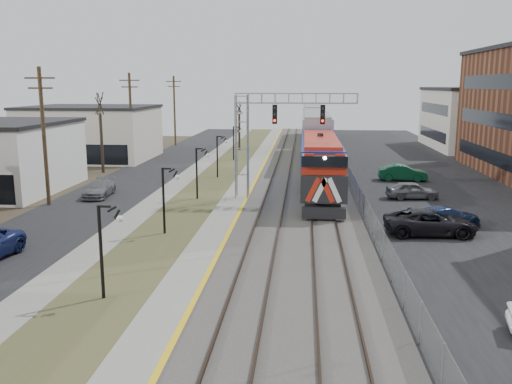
# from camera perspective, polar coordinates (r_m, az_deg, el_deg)

# --- Properties ---
(street_west) EXTENTS (7.00, 120.00, 0.04)m
(street_west) POSITION_cam_1_polar(r_m,az_deg,el_deg) (50.76, -13.00, 1.05)
(street_west) COLOR black
(street_west) RESTS_ON ground
(sidewalk) EXTENTS (2.00, 120.00, 0.08)m
(sidewalk) POSITION_cam_1_polar(r_m,az_deg,el_deg) (49.56, -8.04, 1.01)
(sidewalk) COLOR gray
(sidewalk) RESTS_ON ground
(grass_median) EXTENTS (4.00, 120.00, 0.06)m
(grass_median) POSITION_cam_1_polar(r_m,az_deg,el_deg) (48.97, -4.62, 0.95)
(grass_median) COLOR #424927
(grass_median) RESTS_ON ground
(platform) EXTENTS (2.00, 120.00, 0.24)m
(platform) POSITION_cam_1_polar(r_m,az_deg,el_deg) (48.55, -1.13, 1.00)
(platform) COLOR gray
(platform) RESTS_ON ground
(ballast_bed) EXTENTS (8.00, 120.00, 0.20)m
(ballast_bed) POSITION_cam_1_polar(r_m,az_deg,el_deg) (48.28, 4.78, 0.89)
(ballast_bed) COLOR #595651
(ballast_bed) RESTS_ON ground
(parking_lot) EXTENTS (16.00, 120.00, 0.04)m
(parking_lot) POSITION_cam_1_polar(r_m,az_deg,el_deg) (49.73, 18.74, 0.53)
(parking_lot) COLOR black
(parking_lot) RESTS_ON ground
(platform_edge) EXTENTS (0.24, 120.00, 0.01)m
(platform_edge) POSITION_cam_1_polar(r_m,az_deg,el_deg) (48.44, -0.09, 1.13)
(platform_edge) COLOR gold
(platform_edge) RESTS_ON platform
(track_near) EXTENTS (1.58, 120.00, 0.15)m
(track_near) POSITION_cam_1_polar(r_m,az_deg,el_deg) (48.29, 2.41, 1.13)
(track_near) COLOR #2D2119
(track_near) RESTS_ON ballast_bed
(track_far) EXTENTS (1.58, 120.00, 0.15)m
(track_far) POSITION_cam_1_polar(r_m,az_deg,el_deg) (48.27, 6.57, 1.06)
(track_far) COLOR #2D2119
(track_far) RESTS_ON ballast_bed
(train) EXTENTS (3.00, 63.05, 5.33)m
(train) POSITION_cam_1_polar(r_m,az_deg,el_deg) (67.00, 6.21, 6.15)
(train) COLOR #122995
(train) RESTS_ON ground
(signal_gantry) EXTENTS (9.00, 1.07, 8.15)m
(signal_gantry) POSITION_cam_1_polar(r_m,az_deg,el_deg) (40.72, 0.91, 6.80)
(signal_gantry) COLOR gray
(signal_gantry) RESTS_ON ground
(lampposts) EXTENTS (0.14, 62.14, 4.00)m
(lampposts) POSITION_cam_1_polar(r_m,az_deg,el_deg) (32.55, -9.57, -0.87)
(lampposts) COLOR black
(lampposts) RESTS_ON ground
(utility_poles) EXTENTS (0.28, 80.28, 10.00)m
(utility_poles) POSITION_cam_1_polar(r_m,az_deg,el_deg) (42.05, -21.41, 5.36)
(utility_poles) COLOR #4C3823
(utility_poles) RESTS_ON ground
(fence) EXTENTS (0.04, 120.00, 1.60)m
(fence) POSITION_cam_1_polar(r_m,az_deg,el_deg) (48.33, 9.78, 1.61)
(fence) COLOR gray
(fence) RESTS_ON ground
(bare_trees) EXTENTS (12.30, 42.30, 5.95)m
(bare_trees) POSITION_cam_1_polar(r_m,az_deg,el_deg) (54.43, -13.03, 4.57)
(bare_trees) COLOR #382D23
(bare_trees) RESTS_ON ground
(car_lot_c) EXTENTS (5.44, 2.68, 1.49)m
(car_lot_c) POSITION_cam_1_polar(r_m,az_deg,el_deg) (33.48, 17.89, -3.14)
(car_lot_c) COLOR black
(car_lot_c) RESTS_ON ground
(car_lot_d) EXTENTS (4.92, 3.56, 1.32)m
(car_lot_d) POSITION_cam_1_polar(r_m,az_deg,el_deg) (35.54, 19.32, -2.54)
(car_lot_d) COLOR navy
(car_lot_d) RESTS_ON ground
(car_lot_e) EXTENTS (4.09, 1.93, 1.35)m
(car_lot_e) POSITION_cam_1_polar(r_m,az_deg,el_deg) (43.62, 16.13, 0.13)
(car_lot_e) COLOR slate
(car_lot_e) RESTS_ON ground
(car_lot_f) EXTENTS (4.50, 1.82, 1.45)m
(car_lot_f) POSITION_cam_1_polar(r_m,az_deg,el_deg) (51.68, 15.18, 1.92)
(car_lot_f) COLOR #0D4527
(car_lot_f) RESTS_ON ground
(car_street_b) EXTENTS (2.12, 4.53, 1.28)m
(car_street_b) POSITION_cam_1_polar(r_m,az_deg,el_deg) (44.52, -16.18, 0.30)
(car_street_b) COLOR slate
(car_street_b) RESTS_ON ground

